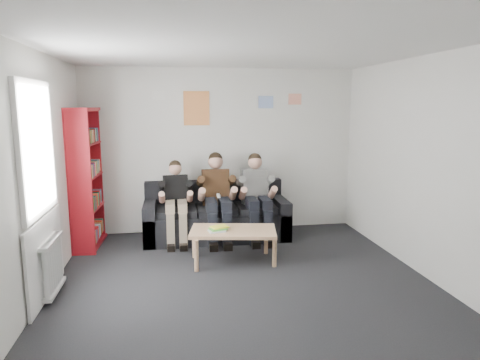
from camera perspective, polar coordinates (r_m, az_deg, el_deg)
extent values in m
plane|color=black|center=(5.09, 0.90, -14.40)|extent=(5.00, 5.00, 0.00)
plane|color=white|center=(4.68, 1.00, 17.31)|extent=(5.00, 5.00, 0.00)
plane|color=silver|center=(7.16, -2.52, 3.92)|extent=(4.50, 0.00, 4.50)
plane|color=silver|center=(2.34, 11.70, -8.94)|extent=(4.50, 0.00, 4.50)
plane|color=silver|center=(4.85, -26.23, 0.02)|extent=(0.00, 5.00, 5.00)
plane|color=silver|center=(5.55, 24.50, 1.27)|extent=(0.00, 5.00, 5.00)
cube|color=black|center=(6.90, -3.18, -5.93)|extent=(2.26, 0.92, 0.43)
cube|color=black|center=(7.14, -3.51, -1.78)|extent=(2.26, 0.21, 0.44)
cube|color=black|center=(6.85, -11.88, -5.45)|extent=(0.18, 0.92, 0.62)
cube|color=black|center=(7.05, 5.25, -4.83)|extent=(0.18, 0.92, 0.62)
cube|color=black|center=(6.75, -3.13, -3.94)|extent=(1.89, 0.64, 0.10)
cube|color=maroon|center=(6.72, -19.79, 0.22)|extent=(0.31, 0.93, 2.07)
cube|color=tan|center=(5.78, -0.92, -6.84)|extent=(1.14, 0.63, 0.05)
cylinder|color=tan|center=(5.56, -5.84, -10.04)|extent=(0.06, 0.06, 0.41)
cylinder|color=tan|center=(5.70, 4.62, -9.51)|extent=(0.06, 0.06, 0.41)
cylinder|color=tan|center=(6.04, -6.12, -8.40)|extent=(0.06, 0.06, 0.41)
cylinder|color=tan|center=(6.17, 3.49, -7.96)|extent=(0.06, 0.06, 0.41)
cube|color=silver|center=(5.69, -3.13, -6.80)|extent=(0.22, 0.16, 0.02)
cube|color=#55B23F|center=(5.72, -2.94, -6.53)|extent=(0.22, 0.16, 0.02)
cube|color=#FAF134|center=(5.75, -2.75, -6.26)|extent=(0.22, 0.16, 0.02)
cube|color=black|center=(6.77, -8.56, -1.42)|extent=(0.36, 0.27, 0.52)
sphere|color=tan|center=(6.67, -8.64, 1.52)|extent=(0.20, 0.20, 0.20)
sphere|color=black|center=(6.68, -8.65, 1.80)|extent=(0.19, 0.19, 0.19)
cube|color=gray|center=(6.54, -8.50, -3.45)|extent=(0.33, 0.42, 0.14)
cube|color=gray|center=(6.43, -8.40, -6.72)|extent=(0.31, 0.13, 0.53)
cube|color=black|center=(6.45, -8.35, -8.74)|extent=(0.31, 0.24, 0.09)
cube|color=#492B18|center=(6.81, -3.27, -0.93)|extent=(0.42, 0.31, 0.60)
sphere|color=tan|center=(6.70, -3.27, 2.45)|extent=(0.23, 0.23, 0.23)
sphere|color=black|center=(6.71, -3.29, 2.78)|extent=(0.22, 0.22, 0.22)
cube|color=black|center=(6.55, -2.98, -3.25)|extent=(0.38, 0.48, 0.16)
cube|color=black|center=(6.41, -2.73, -6.68)|extent=(0.36, 0.15, 0.53)
cube|color=black|center=(6.42, -2.65, -8.68)|extent=(0.36, 0.27, 0.11)
cube|color=silver|center=(6.41, -2.89, -2.09)|extent=(0.04, 0.15, 0.04)
cube|color=silver|center=(6.90, 1.93, -0.84)|extent=(0.41, 0.30, 0.58)
sphere|color=tan|center=(6.79, 2.02, 2.40)|extent=(0.23, 0.23, 0.23)
sphere|color=black|center=(6.80, 2.00, 2.71)|extent=(0.21, 0.21, 0.21)
cube|color=black|center=(6.65, 2.43, -3.07)|extent=(0.37, 0.47, 0.15)
cube|color=black|center=(6.52, 2.80, -6.40)|extent=(0.35, 0.14, 0.53)
cube|color=black|center=(6.52, 2.89, -8.37)|extent=(0.35, 0.27, 0.10)
cylinder|color=silver|center=(5.00, -24.49, -11.46)|extent=(0.06, 0.06, 0.60)
cylinder|color=silver|center=(5.08, -24.25, -11.14)|extent=(0.06, 0.06, 0.60)
cylinder|color=silver|center=(5.15, -24.02, -10.83)|extent=(0.06, 0.06, 0.60)
cylinder|color=silver|center=(5.22, -23.79, -10.52)|extent=(0.06, 0.06, 0.60)
cylinder|color=silver|center=(5.29, -23.57, -10.23)|extent=(0.06, 0.06, 0.60)
cylinder|color=silver|center=(5.37, -23.36, -9.94)|extent=(0.06, 0.06, 0.60)
cylinder|color=silver|center=(5.44, -23.15, -9.66)|extent=(0.06, 0.06, 0.60)
cylinder|color=silver|center=(5.51, -22.95, -9.38)|extent=(0.06, 0.06, 0.60)
cube|color=silver|center=(5.36, -23.47, -13.19)|extent=(0.10, 0.64, 0.04)
cube|color=silver|center=(5.17, -23.90, -7.45)|extent=(0.10, 0.64, 0.04)
cube|color=white|center=(5.00, -25.61, 3.80)|extent=(0.02, 1.00, 1.30)
cube|color=white|center=(4.98, -26.09, 11.60)|extent=(0.05, 1.12, 0.06)
cube|color=white|center=(5.10, -24.93, -3.80)|extent=(0.05, 1.12, 0.06)
cube|color=white|center=(5.24, -24.51, -9.33)|extent=(0.03, 1.30, 0.90)
cube|color=#DAC24D|center=(7.07, -5.82, 9.49)|extent=(0.42, 0.01, 0.55)
cube|color=#4180DF|center=(7.23, 3.46, 10.32)|extent=(0.25, 0.01, 0.20)
cube|color=#BB3A97|center=(7.35, 7.33, 10.65)|extent=(0.22, 0.01, 0.18)
cube|color=white|center=(7.06, -10.80, 10.99)|extent=(0.20, 0.01, 0.14)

